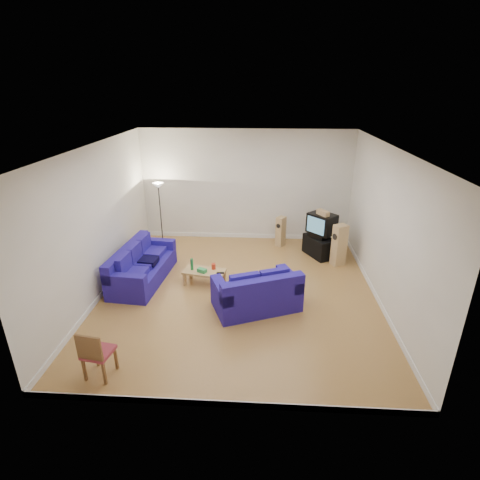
# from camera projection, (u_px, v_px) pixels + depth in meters

# --- Properties ---
(room) EXTENTS (6.01, 6.51, 3.21)m
(room) POSITION_uv_depth(u_px,v_px,m) (239.00, 228.00, 7.79)
(room) COLOR brown
(room) RESTS_ON ground
(sofa_three_seat) EXTENTS (1.12, 2.24, 0.84)m
(sofa_three_seat) POSITION_uv_depth(u_px,v_px,m) (141.00, 268.00, 8.79)
(sofa_three_seat) COLOR navy
(sofa_three_seat) RESTS_ON ground
(sofa_loveseat) EXTENTS (1.93, 1.52, 0.85)m
(sofa_loveseat) POSITION_uv_depth(u_px,v_px,m) (257.00, 295.00, 7.65)
(sofa_loveseat) COLOR navy
(sofa_loveseat) RESTS_ON ground
(coffee_table) EXTENTS (1.02, 0.66, 0.34)m
(coffee_table) POSITION_uv_depth(u_px,v_px,m) (204.00, 273.00, 8.62)
(coffee_table) COLOR tan
(coffee_table) RESTS_ON ground
(bottle) EXTENTS (0.08, 0.08, 0.28)m
(bottle) POSITION_uv_depth(u_px,v_px,m) (192.00, 264.00, 8.59)
(bottle) COLOR #197233
(bottle) RESTS_ON coffee_table
(tissue_box) EXTENTS (0.24, 0.20, 0.09)m
(tissue_box) POSITION_uv_depth(u_px,v_px,m) (202.00, 270.00, 8.51)
(tissue_box) COLOR green
(tissue_box) RESTS_ON coffee_table
(red_canister) EXTENTS (0.10, 0.10, 0.13)m
(red_canister) POSITION_uv_depth(u_px,v_px,m) (214.00, 266.00, 8.65)
(red_canister) COLOR red
(red_canister) RESTS_ON coffee_table
(remote) EXTENTS (0.17, 0.07, 0.02)m
(remote) POSITION_uv_depth(u_px,v_px,m) (220.00, 273.00, 8.47)
(remote) COLOR black
(remote) RESTS_ON coffee_table
(tv_stand) EXTENTS (0.85, 1.01, 0.54)m
(tv_stand) POSITION_uv_depth(u_px,v_px,m) (319.00, 246.00, 10.08)
(tv_stand) COLOR black
(tv_stand) RESTS_ON ground
(av_receiver) EXTENTS (0.59, 0.59, 0.11)m
(av_receiver) POSITION_uv_depth(u_px,v_px,m) (319.00, 235.00, 9.95)
(av_receiver) COLOR black
(av_receiver) RESTS_ON tv_stand
(television) EXTENTS (0.83, 0.84, 0.53)m
(television) POSITION_uv_depth(u_px,v_px,m) (322.00, 223.00, 9.88)
(television) COLOR black
(television) RESTS_ON av_receiver
(centre_speaker) EXTENTS (0.32, 0.38, 0.13)m
(centre_speaker) POSITION_uv_depth(u_px,v_px,m) (323.00, 213.00, 9.67)
(centre_speaker) COLOR tan
(centre_speaker) RESTS_ON television
(speaker_left) EXTENTS (0.31, 0.32, 0.87)m
(speaker_left) POSITION_uv_depth(u_px,v_px,m) (281.00, 231.00, 10.64)
(speaker_left) COLOR tan
(speaker_left) RESTS_ON ground
(speaker_right) EXTENTS (0.40, 0.37, 1.08)m
(speaker_right) POSITION_uv_depth(u_px,v_px,m) (339.00, 245.00, 9.47)
(speaker_right) COLOR tan
(speaker_right) RESTS_ON ground
(floor_lamp) EXTENTS (0.31, 0.31, 1.79)m
(floor_lamp) POSITION_uv_depth(u_px,v_px,m) (159.00, 194.00, 10.43)
(floor_lamp) COLOR black
(floor_lamp) RESTS_ON ground
(dining_chair) EXTENTS (0.48, 0.48, 0.88)m
(dining_chair) POSITION_uv_depth(u_px,v_px,m) (95.00, 352.00, 5.76)
(dining_chair) COLOR brown
(dining_chair) RESTS_ON ground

